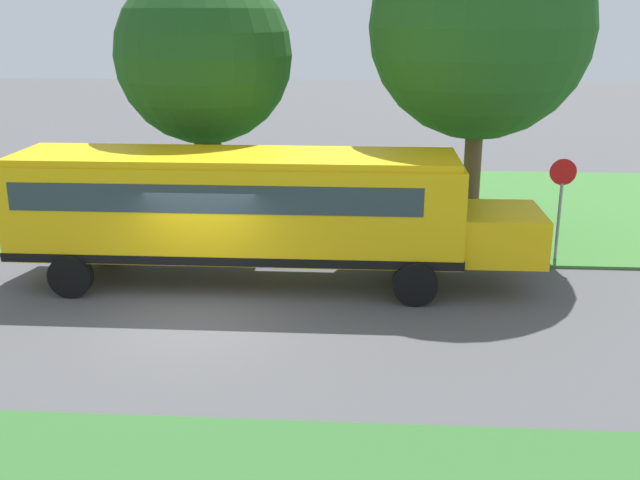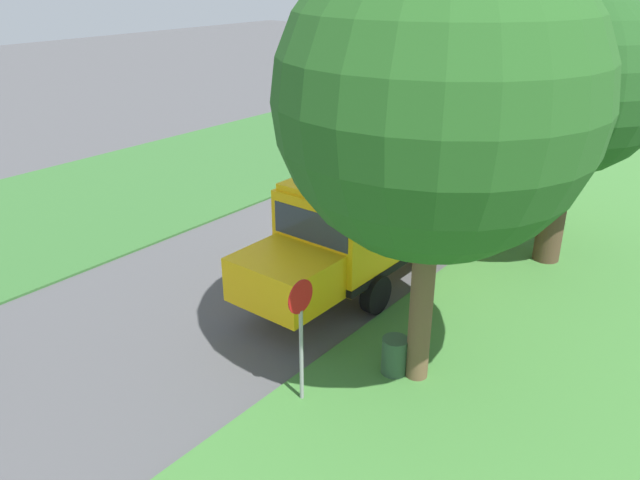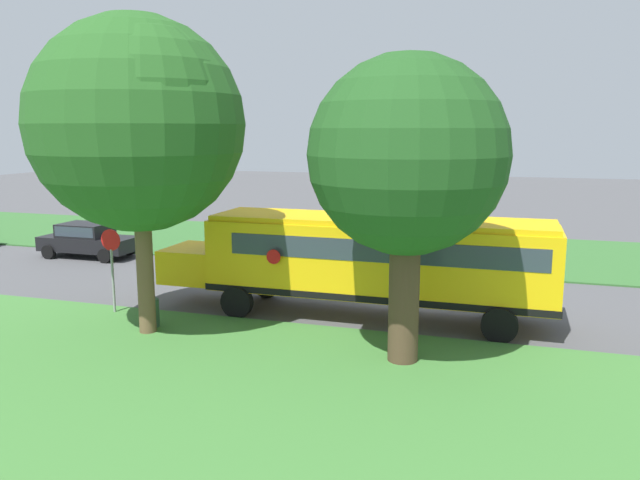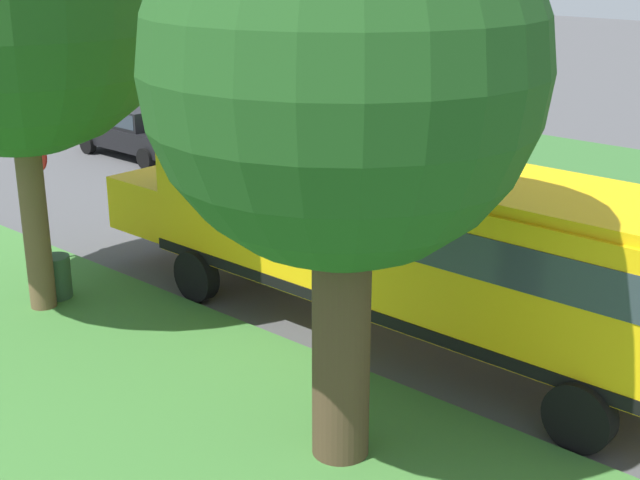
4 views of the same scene
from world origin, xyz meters
The scene contains 7 objects.
ground_plane centered at (0.00, 0.00, 0.00)m, with size 120.00×120.00×0.00m, color #4C4C4F.
grass_verge centered at (-10.00, 0.00, 0.04)m, with size 12.00×80.00×0.08m, color #3D7533.
school_bus centered at (-2.52, 0.88, 1.92)m, with size 2.84×12.42×3.16m.
oak_tree_beside_bus centered at (-5.92, -0.82, 5.23)m, with size 4.80×4.80×7.60m.
oak_tree_roadside_mid centered at (-6.12, 6.40, 6.06)m, with size 5.84×5.84×8.85m.
stop_sign centered at (-4.60, 8.66, 1.74)m, with size 0.08×0.68×2.74m.
trash_bin centered at (-5.57, 6.75, 0.45)m, with size 0.56×0.56×0.90m, color #2D4C33.
Camera 1 is at (14.50, 3.69, 6.28)m, focal length 42.00 mm.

